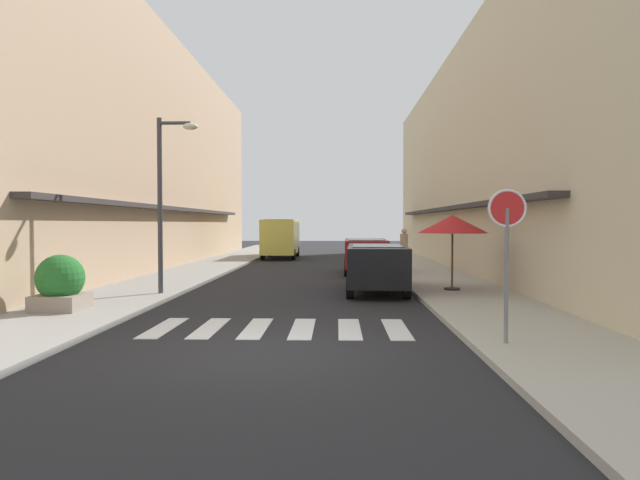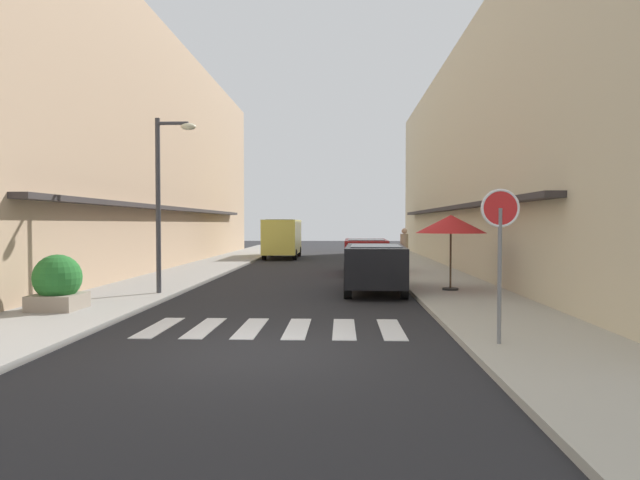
% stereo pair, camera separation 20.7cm
% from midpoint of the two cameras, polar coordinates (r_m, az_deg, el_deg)
% --- Properties ---
extents(ground_plane, '(83.68, 83.68, 0.00)m').
position_cam_midpoint_polar(ground_plane, '(24.28, -0.73, -3.30)').
color(ground_plane, '#232326').
extents(sidewalk_left, '(2.95, 53.25, 0.12)m').
position_cam_midpoint_polar(sidewalk_left, '(25.02, -12.09, -3.05)').
color(sidewalk_left, gray).
rests_on(sidewalk_left, ground_plane).
extents(sidewalk_right, '(2.95, 53.25, 0.12)m').
position_cam_midpoint_polar(sidewalk_right, '(24.52, 10.86, -3.14)').
color(sidewalk_right, '#ADA899').
rests_on(sidewalk_right, ground_plane).
extents(building_row_left, '(5.50, 36.23, 10.91)m').
position_cam_midpoint_polar(building_row_left, '(27.24, -19.90, 8.63)').
color(building_row_left, tan).
rests_on(building_row_left, ground_plane).
extents(building_row_right, '(5.50, 36.23, 10.04)m').
position_cam_midpoint_polar(building_row_right, '(26.35, 19.29, 7.92)').
color(building_row_right, beige).
rests_on(building_row_right, ground_plane).
extents(crosswalk, '(5.20, 2.20, 0.01)m').
position_cam_midpoint_polar(crosswalk, '(11.25, -4.29, -9.20)').
color(crosswalk, silver).
rests_on(crosswalk, ground_plane).
extents(parked_car_near, '(1.94, 4.31, 1.47)m').
position_cam_midpoint_polar(parked_car_near, '(16.85, 6.13, -2.41)').
color(parked_car_near, black).
rests_on(parked_car_near, ground_plane).
extents(parked_car_mid, '(1.88, 4.04, 1.47)m').
position_cam_midpoint_polar(parked_car_mid, '(23.25, 5.06, -1.26)').
color(parked_car_mid, maroon).
rests_on(parked_car_mid, ground_plane).
extents(delivery_van, '(2.04, 5.41, 2.37)m').
position_cam_midpoint_polar(delivery_van, '(33.43, -3.77, 0.49)').
color(delivery_van, '#D8CC4C').
rests_on(delivery_van, ground_plane).
extents(round_street_sign, '(0.65, 0.07, 2.60)m').
position_cam_midpoint_polar(round_street_sign, '(9.62, 18.92, 1.48)').
color(round_street_sign, slate).
rests_on(round_street_sign, sidewalk_right).
extents(street_lamp, '(1.19, 0.28, 5.06)m').
position_cam_midpoint_polar(street_lamp, '(16.41, -15.60, 5.50)').
color(street_lamp, '#38383D').
rests_on(street_lamp, sidewalk_left).
extents(cafe_umbrella, '(2.12, 2.12, 2.28)m').
position_cam_midpoint_polar(cafe_umbrella, '(16.96, 13.88, 1.59)').
color(cafe_umbrella, '#262626').
rests_on(cafe_umbrella, sidewalk_right).
extents(planter_corner, '(1.10, 1.10, 1.30)m').
position_cam_midpoint_polar(planter_corner, '(14.16, -25.40, -4.13)').
color(planter_corner, gray).
rests_on(planter_corner, sidewalk_left).
extents(pedestrian_walking_near, '(0.34, 0.34, 1.81)m').
position_cam_midpoint_polar(pedestrian_walking_near, '(23.54, 9.06, -0.84)').
color(pedestrian_walking_near, '#282B33').
rests_on(pedestrian_walking_near, sidewalk_right).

